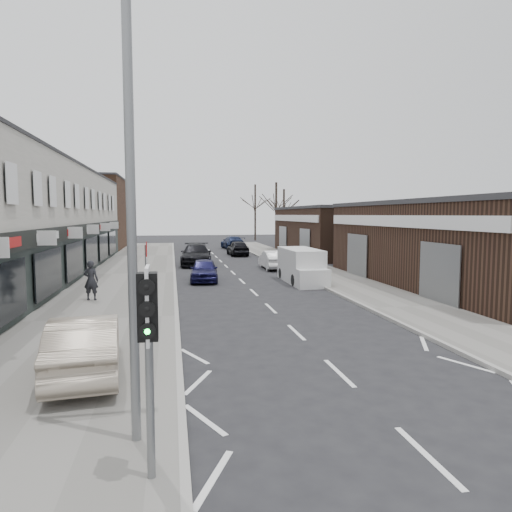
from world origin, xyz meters
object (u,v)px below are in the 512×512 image
parked_car_left_b (196,255)px  parked_car_right_c (233,242)px  parked_car_right_b (238,248)px  traffic_light (148,323)px  white_van (301,266)px  sedan_on_pavement (85,345)px  street_lamp (141,173)px  parked_car_right_a (273,260)px  pedestrian (91,280)px  parked_car_left_a (204,270)px  warning_sign (147,254)px

parked_car_left_b → parked_car_right_c: bearing=76.6°
parked_car_right_b → traffic_light: bearing=78.3°
white_van → sedan_on_pavement: bearing=-123.9°
parked_car_left_b → parked_car_right_b: 8.88m
street_lamp → parked_car_right_a: bearing=72.6°
traffic_light → parked_car_right_b: 37.61m
pedestrian → parked_car_left_a: 7.92m
parked_car_left_a → parked_car_right_b: size_ratio=0.91×
warning_sign → street_lamp: bearing=-87.2°
traffic_light → warning_sign: size_ratio=1.15×
warning_sign → pedestrian: warning_sign is taller
parked_car_left_b → parked_car_right_c: parked_car_left_b is taller
street_lamp → sedan_on_pavement: size_ratio=1.83×
traffic_light → parked_car_right_a: (7.55, 25.68, -1.74)m
street_lamp → parked_car_right_c: size_ratio=1.59×
white_van → parked_car_right_c: 26.71m
traffic_light → parked_car_right_a: bearing=73.6°
traffic_light → parked_car_left_a: size_ratio=0.79×
white_van → sedan_on_pavement: (-9.49, -14.25, -0.09)m
parked_car_right_a → parked_car_right_c: (-0.29, 19.99, 0.06)m
traffic_light → parked_car_right_b: bearing=79.9°
sedan_on_pavement → parked_car_right_c: bearing=-108.7°
white_van → parked_car_right_b: white_van is taller
parked_car_left_b → parked_car_right_a: 6.44m
parked_car_right_b → parked_car_right_c: size_ratio=0.85×
street_lamp → parked_car_left_a: bearing=83.1°
street_lamp → parked_car_left_b: street_lamp is taller
white_van → parked_car_right_a: size_ratio=1.23×
traffic_light → parked_car_left_b: (2.20, 29.27, -1.59)m
pedestrian → parked_car_right_c: pedestrian is taller
parked_car_left_a → parked_car_right_c: parked_car_right_c is taller
warning_sign → white_van: warning_sign is taller
traffic_light → sedan_on_pavement: traffic_light is taller
pedestrian → parked_car_left_a: size_ratio=0.46×
traffic_light → white_van: traffic_light is taller
sedan_on_pavement → parked_car_left_b: 24.86m
street_lamp → sedan_on_pavement: bearing=114.6°
parked_car_right_a → parked_car_left_b: bearing=-33.4°
pedestrian → sedan_on_pavement: bearing=109.2°
warning_sign → sedan_on_pavement: warning_sign is taller
white_van → pedestrian: (-11.00, -4.27, 0.09)m
pedestrian → parked_car_right_c: (10.49, 30.97, -0.29)m
pedestrian → parked_car_left_b: bearing=-99.9°
street_lamp → parked_car_right_a: street_lamp is taller
parked_car_right_b → pedestrian: bearing=64.6°
white_van → parked_car_right_b: (-1.16, 18.01, -0.19)m
warning_sign → parked_car_right_a: 14.40m
parked_car_right_c → pedestrian: bearing=66.3°
warning_sign → sedan_on_pavement: size_ratio=0.62×
street_lamp → parked_car_left_b: bearing=85.3°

